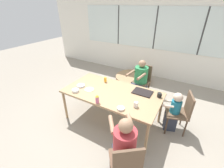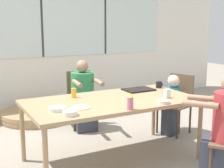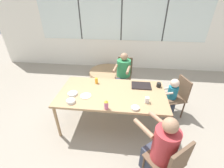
% 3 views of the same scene
% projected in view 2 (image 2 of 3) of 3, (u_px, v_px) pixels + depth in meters
% --- Properties ---
extents(ground_plane, '(16.00, 16.00, 0.00)m').
position_uv_depth(ground_plane, '(112.00, 160.00, 3.66)').
color(ground_plane, gray).
extents(wall_back_with_windows, '(8.40, 0.08, 2.80)m').
position_uv_depth(wall_back_with_windows, '(42.00, 32.00, 5.75)').
color(wall_back_with_windows, white).
rests_on(wall_back_with_windows, ground_plane).
extents(dining_table, '(1.93, 1.01, 0.72)m').
position_uv_depth(dining_table, '(112.00, 104.00, 3.53)').
color(dining_table, tan).
rests_on(dining_table, ground_plane).
extents(chair_for_woman_green_shirt, '(0.45, 0.45, 0.85)m').
position_uv_depth(chair_for_woman_green_shirt, '(80.00, 94.00, 4.83)').
color(chair_for_woman_green_shirt, brown).
rests_on(chair_for_woman_green_shirt, ground_plane).
extents(chair_for_toddler, '(0.50, 0.50, 0.85)m').
position_uv_depth(chair_for_toddler, '(178.00, 98.00, 4.53)').
color(chair_for_toddler, brown).
rests_on(chair_for_toddler, ground_plane).
extents(person_woman_green_shirt, '(0.42, 0.68, 1.04)m').
position_uv_depth(person_woman_green_shirt, '(83.00, 99.00, 4.68)').
color(person_woman_green_shirt, '#333847').
rests_on(person_woman_green_shirt, ground_plane).
extents(person_man_blue_shirt, '(0.58, 0.62, 1.10)m').
position_uv_depth(person_man_blue_shirt, '(224.00, 134.00, 3.08)').
color(person_man_blue_shirt, '#333847').
rests_on(person_man_blue_shirt, ground_plane).
extents(person_toddler, '(0.39, 0.29, 0.86)m').
position_uv_depth(person_toddler, '(172.00, 106.00, 4.44)').
color(person_toddler, '#333847').
rests_on(person_toddler, ground_plane).
extents(food_tray_dark, '(0.37, 0.27, 0.02)m').
position_uv_depth(food_tray_dark, '(139.00, 90.00, 4.01)').
color(food_tray_dark, black).
rests_on(food_tray_dark, dining_table).
extents(coffee_mug, '(0.08, 0.08, 0.09)m').
position_uv_depth(coffee_mug, '(159.00, 85.00, 4.16)').
color(coffee_mug, black).
rests_on(coffee_mug, dining_table).
extents(sippy_cup, '(0.07, 0.07, 0.16)m').
position_uv_depth(sippy_cup, '(130.00, 101.00, 3.09)').
color(sippy_cup, '#CC668C').
rests_on(sippy_cup, dining_table).
extents(juice_glass, '(0.06, 0.06, 0.11)m').
position_uv_depth(juice_glass, '(74.00, 93.00, 3.60)').
color(juice_glass, gold).
rests_on(juice_glass, dining_table).
extents(milk_carton_small, '(0.06, 0.06, 0.10)m').
position_uv_depth(milk_carton_small, '(167.00, 94.00, 3.60)').
color(milk_carton_small, silver).
rests_on(milk_carton_small, dining_table).
extents(bowl_white_shallow, '(0.13, 0.13, 0.03)m').
position_uv_depth(bowl_white_shallow, '(163.00, 102.00, 3.35)').
color(bowl_white_shallow, silver).
rests_on(bowl_white_shallow, dining_table).
extents(bowl_cereal, '(0.17, 0.17, 0.04)m').
position_uv_depth(bowl_cereal, '(57.00, 109.00, 3.07)').
color(bowl_cereal, silver).
rests_on(bowl_cereal, dining_table).
extents(bowl_fruit, '(0.14, 0.14, 0.05)m').
position_uv_depth(bowl_fruit, '(70.00, 113.00, 2.90)').
color(bowl_fruit, white).
rests_on(bowl_fruit, dining_table).
extents(plate_tortillas, '(0.20, 0.20, 0.01)m').
position_uv_depth(plate_tortillas, '(81.00, 107.00, 3.17)').
color(plate_tortillas, beige).
rests_on(plate_tortillas, dining_table).
extents(folded_table_stack, '(1.17, 1.17, 0.15)m').
position_uv_depth(folded_table_stack, '(36.00, 114.00, 5.22)').
color(folded_table_stack, tan).
rests_on(folded_table_stack, ground_plane).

